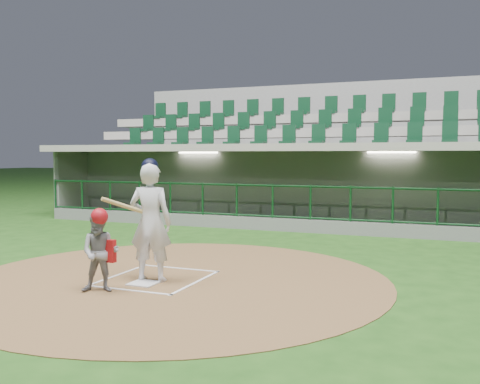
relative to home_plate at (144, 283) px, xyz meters
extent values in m
plane|color=#1D4714|center=(0.00, 0.70, -0.02)|extent=(120.00, 120.00, 0.00)
cylinder|color=brown|center=(0.30, 0.50, -0.02)|extent=(7.20, 7.20, 0.01)
cube|color=silver|center=(0.00, 0.00, 0.00)|extent=(0.43, 0.43, 0.02)
cube|color=white|center=(-0.75, 0.40, 0.00)|extent=(0.05, 1.80, 0.01)
cube|color=white|center=(0.75, 0.40, 0.00)|extent=(0.05, 1.80, 0.01)
cube|color=white|center=(0.00, 1.25, 0.00)|extent=(1.55, 0.05, 0.01)
cube|color=white|center=(0.00, -0.45, 0.00)|extent=(1.55, 0.05, 0.01)
cube|color=slate|center=(0.00, 8.20, -0.57)|extent=(15.00, 3.00, 0.10)
cube|color=gray|center=(0.00, 9.80, 0.83)|extent=(15.00, 0.20, 2.70)
cube|color=beige|center=(0.00, 9.68, 1.08)|extent=(13.50, 0.04, 0.90)
cube|color=slate|center=(-7.50, 8.20, 0.83)|extent=(0.20, 3.00, 2.70)
cube|color=gray|center=(0.00, 7.95, 2.28)|extent=(15.40, 3.50, 0.20)
cube|color=slate|center=(0.00, 6.65, 0.13)|extent=(15.00, 0.15, 0.40)
cube|color=black|center=(0.00, 6.65, 1.70)|extent=(15.00, 0.01, 0.95)
cube|color=brown|center=(0.00, 9.25, -0.30)|extent=(12.75, 0.40, 0.45)
cube|color=white|center=(-3.00, 8.20, 2.15)|extent=(1.30, 0.35, 0.04)
cube|color=white|center=(3.00, 8.20, 2.15)|extent=(1.30, 0.35, 0.04)
imported|color=#A71215|center=(-4.69, 8.91, 0.30)|extent=(1.16, 0.82, 1.64)
imported|color=#A71215|center=(-2.77, 8.76, 0.34)|extent=(1.08, 0.63, 1.73)
imported|color=#A31611|center=(1.34, 8.86, 0.24)|extent=(0.75, 0.50, 1.52)
imported|color=maroon|center=(4.04, 8.79, 0.38)|extent=(1.76, 1.02, 1.81)
cube|color=slate|center=(0.00, 11.45, 1.13)|extent=(17.00, 6.50, 2.50)
cube|color=#A39F93|center=(0.00, 9.95, 2.28)|extent=(16.60, 0.95, 0.30)
cube|color=gray|center=(0.00, 10.90, 2.83)|extent=(16.60, 0.95, 0.30)
cube|color=gray|center=(0.00, 11.85, 3.38)|extent=(16.60, 0.95, 0.30)
cube|color=gray|center=(0.00, 14.80, 2.50)|extent=(17.00, 0.25, 5.05)
imported|color=silver|center=(0.00, 0.23, 0.97)|extent=(0.79, 0.59, 1.95)
sphere|color=black|center=(0.00, 0.23, 1.88)|extent=(0.28, 0.28, 0.28)
cylinder|color=tan|center=(-0.25, -0.02, 1.23)|extent=(0.58, 0.79, 0.39)
imported|color=gray|center=(-0.34, -0.67, 0.59)|extent=(0.72, 0.66, 1.20)
sphere|color=#A7121A|center=(-0.34, -0.67, 1.14)|extent=(0.26, 0.26, 0.26)
cube|color=#B41316|center=(-0.34, -0.52, 0.60)|extent=(0.32, 0.10, 0.35)
camera|label=1|loc=(4.61, -7.34, 2.08)|focal=40.00mm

